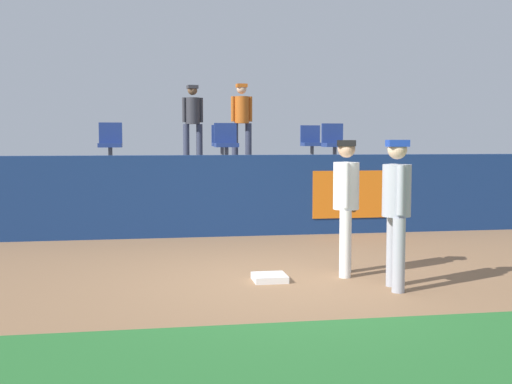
# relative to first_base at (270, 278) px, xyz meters

# --- Properties ---
(ground_plane) EXTENTS (60.00, 60.00, 0.00)m
(ground_plane) POSITION_rel_first_base_xyz_m (0.18, -0.09, -0.04)
(ground_plane) COLOR #846042
(grass_foreground_strip) EXTENTS (18.00, 2.80, 0.01)m
(grass_foreground_strip) POSITION_rel_first_base_xyz_m (0.18, -3.16, -0.04)
(grass_foreground_strip) COLOR #26662B
(grass_foreground_strip) RESTS_ON ground_plane
(first_base) EXTENTS (0.40, 0.40, 0.08)m
(first_base) POSITION_rel_first_base_xyz_m (0.00, 0.00, 0.00)
(first_base) COLOR white
(first_base) RESTS_ON ground_plane
(player_fielder_home) EXTENTS (0.45, 0.50, 1.70)m
(player_fielder_home) POSITION_rel_first_base_xyz_m (1.02, 0.20, 0.94)
(player_fielder_home) COLOR white
(player_fielder_home) RESTS_ON ground_plane
(player_runner_visitor) EXTENTS (0.37, 0.47, 1.70)m
(player_runner_visitor) POSITION_rel_first_base_xyz_m (1.34, -0.65, 0.95)
(player_runner_visitor) COLOR #9EA3AD
(player_runner_visitor) RESTS_ON ground_plane
(field_wall) EXTENTS (18.00, 0.26, 1.43)m
(field_wall) POSITION_rel_first_base_xyz_m (0.19, 3.74, 0.68)
(field_wall) COLOR navy
(field_wall) RESTS_ON ground_plane
(bleacher_platform) EXTENTS (18.00, 4.80, 1.20)m
(bleacher_platform) POSITION_rel_first_base_xyz_m (0.18, 6.31, 0.56)
(bleacher_platform) COLOR #59595E
(bleacher_platform) RESTS_ON ground_plane
(seat_back_center) EXTENTS (0.44, 0.44, 0.84)m
(seat_back_center) POSITION_rel_first_base_xyz_m (0.21, 6.98, 1.63)
(seat_back_center) COLOR #4C4C51
(seat_back_center) RESTS_ON bleacher_platform
(seat_front_center) EXTENTS (0.45, 0.44, 0.84)m
(seat_front_center) POSITION_rel_first_base_xyz_m (0.09, 5.18, 1.63)
(seat_front_center) COLOR #4C4C51
(seat_front_center) RESTS_ON bleacher_platform
(seat_front_right) EXTENTS (0.44, 0.44, 0.84)m
(seat_front_right) POSITION_rel_first_base_xyz_m (2.31, 5.18, 1.63)
(seat_front_right) COLOR #4C4C51
(seat_front_right) RESTS_ON bleacher_platform
(seat_back_right) EXTENTS (0.46, 0.44, 0.84)m
(seat_back_right) POSITION_rel_first_base_xyz_m (2.30, 6.98, 1.63)
(seat_back_right) COLOR #4C4C51
(seat_back_right) RESTS_ON bleacher_platform
(seat_front_left) EXTENTS (0.44, 0.44, 0.84)m
(seat_front_left) POSITION_rel_first_base_xyz_m (-2.15, 5.18, 1.63)
(seat_front_left) COLOR #4C4C51
(seat_front_left) RESTS_ON bleacher_platform
(spectator_hooded) EXTENTS (0.51, 0.36, 1.82)m
(spectator_hooded) POSITION_rel_first_base_xyz_m (0.75, 7.58, 2.21)
(spectator_hooded) COLOR #33384C
(spectator_hooded) RESTS_ON bleacher_platform
(spectator_capped) EXTENTS (0.49, 0.38, 1.78)m
(spectator_capped) POSITION_rel_first_base_xyz_m (-0.39, 7.73, 2.19)
(spectator_capped) COLOR #33384C
(spectator_capped) RESTS_ON bleacher_platform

